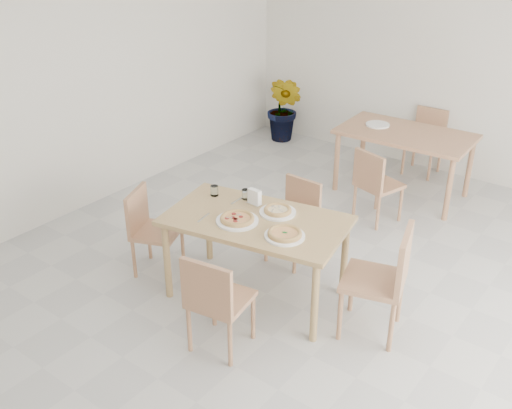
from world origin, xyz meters
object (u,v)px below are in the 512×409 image
Objects in this scene: main_table at (256,228)px; pizza_margherita at (285,233)px; chair_north at (296,215)px; potted_plant at (285,109)px; pizza_mushroom at (278,210)px; chair_back_s at (375,181)px; plate_empty at (378,125)px; tumbler_a at (246,194)px; chair_west at (149,225)px; plate_mushroom at (278,212)px; napkin_holder at (254,198)px; tumbler_b at (214,191)px; second_table at (405,139)px; plate_pepperoni at (237,221)px; chair_east at (386,275)px; chair_south at (215,298)px; chair_back_n at (427,136)px; pizza_pepperoni at (237,218)px; plate_margherita at (285,236)px.

main_table is 0.39m from pizza_margherita.
chair_north is 3.12m from potted_plant.
pizza_mushroom is (0.17, -0.55, 0.33)m from chair_north.
chair_back_s reaches higher than plate_empty.
tumbler_a is (-0.20, -0.50, 0.34)m from chair_north.
plate_mushroom is (1.10, 0.44, 0.30)m from chair_west.
potted_plant reaches higher than napkin_holder.
pizza_margherita is 0.93m from tumbler_b.
second_table is at bearing -43.77° from chair_west.
chair_east is at bearing 15.71° from plate_pepperoni.
plate_pepperoni is (-0.17, -0.32, 0.00)m from plate_mushroom.
chair_south is 1.04× the size of chair_back_n.
chair_north is at bearing 89.99° from pizza_pepperoni.
pizza_mushroom is at bearing 133.60° from pizza_margherita.
main_table is 2.64m from second_table.
chair_west is 8.69× the size of tumbler_b.
tumbler_a is 0.62× the size of napkin_holder.
potted_plant is at bearing 125.05° from napkin_holder.
plate_mushroom is 0.20× the size of second_table.
pizza_mushroom is at bearing -55.87° from potted_plant.
chair_back_s is 0.99m from plate_empty.
plate_empty is at bearing -114.35° from chair_back_n.
chair_back_s is (1.17, 2.07, 0.01)m from chair_west.
chair_north is 2.87× the size of plate_empty.
chair_west is (-1.22, 0.49, -0.02)m from chair_south.
chair_back_s is at bearing 73.70° from main_table.
plate_margherita is 0.73m from tumbler_a.
tumbler_a is 0.09× the size of potted_plant.
tumbler_b is (-0.64, -0.06, 0.04)m from plate_mushroom.
plate_mushroom is 0.38× the size of chair_back_s.
chair_south is 1.03× the size of chair_back_s.
plate_mushroom is (0.09, 0.18, 0.09)m from main_table.
tumbler_b is (-0.91, 0.22, 0.04)m from plate_margherita.
chair_west is 0.86× the size of chair_east.
chair_south is 2.46× the size of pizza_pepperoni.
pizza_margherita is (0.00, -0.00, 0.02)m from plate_margherita.
chair_south reaches higher than second_table.
plate_pepperoni is 0.36m from pizza_mushroom.
main_table is 2.67m from plate_empty.
chair_west is 2.30× the size of plate_pepperoni.
pizza_pepperoni is 2.79m from plate_empty.
main_table is 3.41m from chair_back_n.
second_table is (0.18, 2.77, -0.09)m from plate_pepperoni.
plate_mushroom is at bearing 61.56° from plate_pepperoni.
pizza_margherita and pizza_mushroom have the same top height.
potted_plant reaches higher than plate_empty.
chair_west is at bearing -140.65° from tumbler_b.
potted_plant is (-2.01, -0.19, 0.01)m from chair_back_n.
napkin_holder reaches higher than plate_pepperoni.
chair_north is at bearing -66.09° from chair_west.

